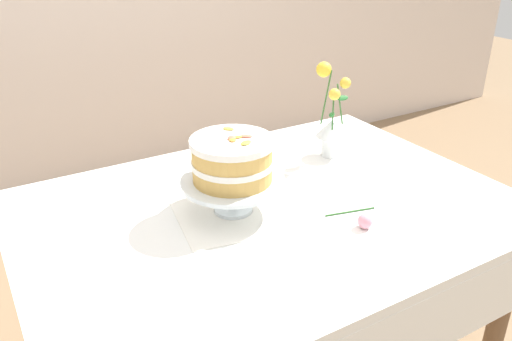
# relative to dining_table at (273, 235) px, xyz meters

# --- Properties ---
(dining_table) EXTENTS (1.40, 1.00, 0.74)m
(dining_table) POSITION_rel_dining_table_xyz_m (0.00, 0.00, 0.00)
(dining_table) COLOR white
(dining_table) RESTS_ON ground
(linen_napkin) EXTENTS (0.37, 0.37, 0.00)m
(linen_napkin) POSITION_rel_dining_table_xyz_m (-0.11, 0.05, 0.09)
(linen_napkin) COLOR white
(linen_napkin) RESTS_ON dining_table
(cake_stand) EXTENTS (0.29, 0.29, 0.10)m
(cake_stand) POSITION_rel_dining_table_xyz_m (-0.11, 0.05, 0.17)
(cake_stand) COLOR silver
(cake_stand) RESTS_ON linen_napkin
(layer_cake) EXTENTS (0.23, 0.23, 0.13)m
(layer_cake) POSITION_rel_dining_table_xyz_m (-0.11, 0.05, 0.25)
(layer_cake) COLOR tan
(layer_cake) RESTS_ON cake_stand
(flower_vase) EXTENTS (0.11, 0.11, 0.33)m
(flower_vase) POSITION_rel_dining_table_xyz_m (0.37, 0.22, 0.21)
(flower_vase) COLOR silver
(flower_vase) RESTS_ON dining_table
(fallen_rose) EXTENTS (0.15, 0.12, 0.04)m
(fallen_rose) POSITION_rel_dining_table_xyz_m (0.16, -0.21, 0.11)
(fallen_rose) COLOR #2D6028
(fallen_rose) RESTS_ON dining_table
(loose_petal_0) EXTENTS (0.04, 0.04, 0.00)m
(loose_petal_0) POSITION_rel_dining_table_xyz_m (0.16, 0.30, 0.09)
(loose_petal_0) COLOR pink
(loose_petal_0) RESTS_ON dining_table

